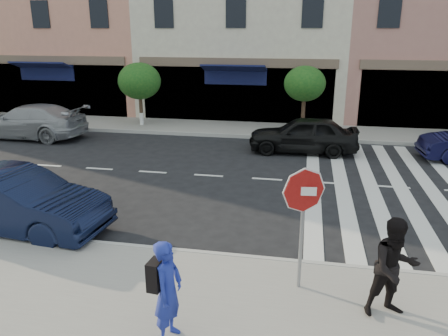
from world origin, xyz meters
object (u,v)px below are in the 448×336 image
Objects in this scene: car_far_mid at (303,135)px; stop_sign at (303,202)px; car_far_left at (29,121)px; photographer at (168,291)px; car_near_mid at (15,201)px; walker at (394,268)px.

stop_sign is at bearing -0.40° from car_far_mid.
car_far_left reaches higher than car_far_mid.
photographer is 5.94m from car_near_mid.
car_near_mid is 10.94m from car_far_mid.
photographer reaches higher than car_far_mid.
walker is 10.72m from car_far_mid.
car_far_mid is at bearing 78.93° from walker.
stop_sign is at bearing 141.25° from walker.
photographer reaches higher than car_near_mid.
stop_sign reaches higher than car_far_mid.
car_far_mid is at bearing 91.39° from car_far_left.
walker is 0.38× the size of car_near_mid.
walker is 17.59m from car_far_left.
car_far_left is 1.22× the size of car_far_mid.
walker reaches higher than car_near_mid.
car_far_left is at bearing 122.40° from walker.
car_far_left is (-13.93, 10.74, -0.26)m from walker.
car_far_left is at bearing 47.01° from photographer.
walker is (3.47, 1.28, 0.04)m from photographer.
photographer reaches higher than car_far_left.
car_near_mid is at bearing 161.42° from stop_sign.
stop_sign is at bearing -96.41° from car_near_mid.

